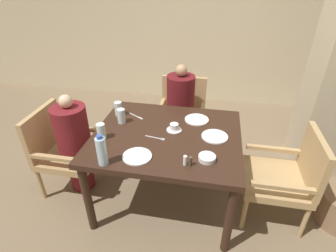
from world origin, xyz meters
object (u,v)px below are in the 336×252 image
Objects in this scene: chair_far_side at (182,112)px; diner_in_far_chair at (180,110)px; chair_right_side at (286,174)px; teacup_with_saucer at (174,128)px; plate_main_left at (215,136)px; glass_tall_far at (101,131)px; glass_tall_mid at (121,116)px; chair_left_side at (63,148)px; diner_in_left_chair at (75,143)px; water_bottle at (102,151)px; bowl_small at (207,158)px; glass_tall_near at (118,109)px; plate_main_right at (197,120)px; plate_dessert_center at (137,156)px.

diner_in_far_chair reaches higher than chair_far_side.
chair_right_side is 1.06m from teacup_with_saucer.
plate_main_left is 1.64× the size of glass_tall_far.
diner_in_far_chair reaches higher than glass_tall_mid.
glass_tall_mid reaches higher than chair_far_side.
chair_left_side is 0.82× the size of diner_in_left_chair.
water_bottle is at bearing -147.28° from plate_main_left.
chair_right_side is 0.71m from plate_main_left.
water_bottle is (-0.76, -0.19, 0.10)m from bowl_small.
chair_right_side is 6.39× the size of teacup_with_saucer.
glass_tall_near and glass_tall_mid have the same top height.
plate_main_right is at bearing 14.18° from glass_tall_mid.
plate_dessert_center is 0.49m from teacup_with_saucer.
teacup_with_saucer reaches higher than plate_main_left.
chair_far_side is at bearing 42.36° from chair_left_side.
teacup_with_saucer is 0.49m from bowl_small.
diner_in_left_chair is 1.34m from chair_far_side.
plate_main_right is 0.91× the size of water_bottle.
diner_in_left_chair reaches higher than plate_main_right.
bowl_small is at bearing -13.06° from diner_in_left_chair.
plate_main_right is at bearing 12.75° from chair_left_side.
plate_main_left is 0.32m from plate_main_right.
teacup_with_saucer is 0.54× the size of water_bottle.
diner_in_far_chair is 8.24× the size of teacup_with_saucer.
chair_right_side reaches higher than plate_dessert_center.
plate_main_right is at bearing 31.01° from glass_tall_far.
chair_far_side reaches higher than plate_main_right.
water_bottle is at bearing -106.46° from diner_in_far_chair.
diner_in_far_chair is 4.92× the size of plate_main_left.
plate_main_right is 1.64× the size of glass_tall_mid.
chair_left_side is at bearing 180.00° from chair_right_side.
diner_in_far_chair is at bearing 57.14° from glass_tall_mid.
glass_tall_far is (0.39, -0.17, 0.29)m from diner_in_left_chair.
teacup_with_saucer is at bearing -86.01° from diner_in_far_chair.
plate_main_left is 0.97m from glass_tall_far.
glass_tall_mid is at bearing 75.06° from glass_tall_far.
plate_main_left is (-0.65, 0.03, 0.30)m from chair_right_side.
water_bottle is at bearing -166.14° from bowl_small.
diner_in_left_chair is 7.60× the size of glass_tall_far.
plate_main_left is (0.42, -0.80, 0.19)m from diner_in_far_chair.
plate_main_right is at bearing 58.75° from plate_dessert_center.
bowl_small reaches higher than plate_main_right.
glass_tall_far is at bearing -104.94° from glass_tall_mid.
chair_far_side is at bearing 106.21° from bowl_small.
chair_right_side is 6.26× the size of glass_tall_mid.
plate_main_left is 1.00× the size of plate_main_right.
diner_in_far_chair is at bearing 73.54° from water_bottle.
glass_tall_mid is at bearing -60.01° from glass_tall_near.
diner_in_left_chair reaches higher than glass_tall_far.
chair_right_side is at bearing -2.71° from plate_main_left.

